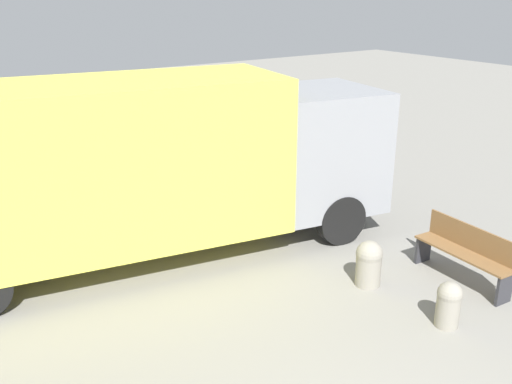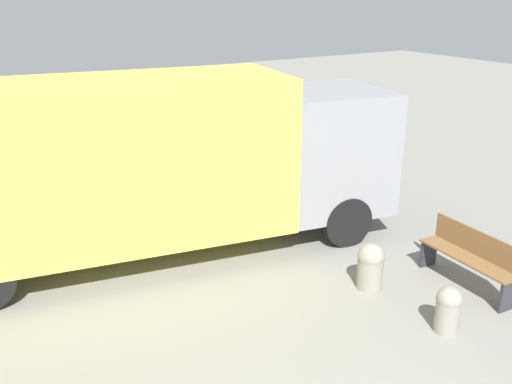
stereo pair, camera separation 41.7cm
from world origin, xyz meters
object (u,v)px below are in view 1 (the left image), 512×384
(bollard_near_bench, at_px, (449,303))
(delivery_truck, at_px, (142,163))
(park_bench, at_px, (466,251))
(bollard_far_bench, at_px, (369,262))

(bollard_near_bench, bearing_deg, delivery_truck, 120.10)
(park_bench, height_order, bollard_near_bench, park_bench)
(delivery_truck, xyz_separation_m, park_bench, (3.97, -3.81, -1.24))
(bollard_near_bench, distance_m, bollard_far_bench, 1.52)
(delivery_truck, xyz_separation_m, bollard_near_bench, (2.63, -4.53, -1.40))
(delivery_truck, bearing_deg, park_bench, -34.06)
(park_bench, xyz_separation_m, bollard_near_bench, (-1.35, -0.72, -0.16))
(delivery_truck, height_order, bollard_far_bench, delivery_truck)
(park_bench, xyz_separation_m, bollard_far_bench, (-1.42, 0.79, -0.13))
(delivery_truck, bearing_deg, bollard_far_bench, -40.07)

